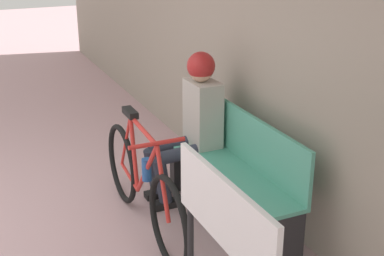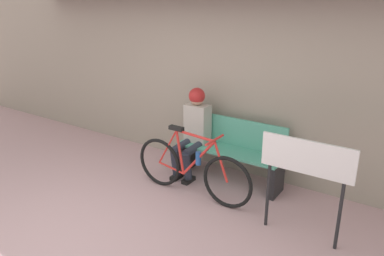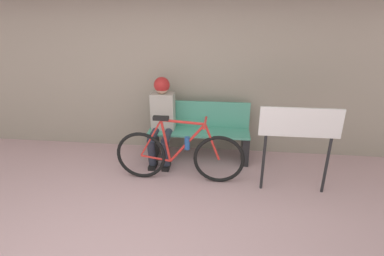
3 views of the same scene
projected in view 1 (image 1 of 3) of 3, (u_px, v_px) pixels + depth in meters
The scene contains 4 objects.
park_bench_near at pixel (234, 176), 4.10m from camera, with size 1.50×0.42×0.87m.
bicycle at pixel (143, 186), 4.02m from camera, with size 1.71×0.40×0.91m.
person_seated at pixel (193, 117), 4.40m from camera, with size 0.34×0.61×1.26m.
signboard at pixel (223, 228), 2.57m from camera, with size 0.95×0.04×1.11m.
Camera 1 is at (3.80, 0.45, 2.21)m, focal length 50.00 mm.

